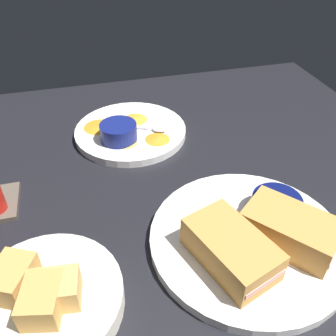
# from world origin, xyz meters

# --- Properties ---
(ground_plane) EXTENTS (1.10, 1.10, 0.03)m
(ground_plane) POSITION_xyz_m (0.00, 0.00, -0.01)
(ground_plane) COLOR black
(plate_sandwich_main) EXTENTS (0.30, 0.30, 0.02)m
(plate_sandwich_main) POSITION_xyz_m (-0.07, -0.11, 0.01)
(plate_sandwich_main) COLOR white
(plate_sandwich_main) RESTS_ON ground_plane
(sandwich_half_near) EXTENTS (0.15, 0.11, 0.05)m
(sandwich_half_near) POSITION_xyz_m (-0.11, -0.06, 0.04)
(sandwich_half_near) COLOR #C68C42
(sandwich_half_near) RESTS_ON plate_sandwich_main
(sandwich_half_far) EXTENTS (0.15, 0.14, 0.05)m
(sandwich_half_far) POSITION_xyz_m (-0.10, -0.16, 0.04)
(sandwich_half_far) COLOR #C68C42
(sandwich_half_far) RESTS_ON plate_sandwich_main
(ramekin_dark_sauce) EXTENTS (0.08, 0.08, 0.03)m
(ramekin_dark_sauce) POSITION_xyz_m (-0.04, -0.16, 0.03)
(ramekin_dark_sauce) COLOR #0C144C
(ramekin_dark_sauce) RESTS_ON plate_sandwich_main
(spoon_by_dark_ramekin) EXTENTS (0.05, 0.10, 0.01)m
(spoon_by_dark_ramekin) POSITION_xyz_m (-0.06, -0.11, 0.02)
(spoon_by_dark_ramekin) COLOR silver
(spoon_by_dark_ramekin) RESTS_ON plate_sandwich_main
(plate_chips_companion) EXTENTS (0.24, 0.24, 0.02)m
(plate_chips_companion) POSITION_xyz_m (0.27, 0.01, 0.01)
(plate_chips_companion) COLOR white
(plate_chips_companion) RESTS_ON ground_plane
(ramekin_light_gravy) EXTENTS (0.08, 0.08, 0.04)m
(ramekin_light_gravy) POSITION_xyz_m (0.24, 0.04, 0.04)
(ramekin_light_gravy) COLOR navy
(ramekin_light_gravy) RESTS_ON plate_chips_companion
(spoon_by_gravy_ramekin) EXTENTS (0.05, 0.10, 0.01)m
(spoon_by_gravy_ramekin) POSITION_xyz_m (0.25, -0.03, 0.02)
(spoon_by_gravy_ramekin) COLOR silver
(spoon_by_gravy_ramekin) RESTS_ON plate_chips_companion
(plantain_chip_scatter) EXTENTS (0.16, 0.19, 0.01)m
(plantain_chip_scatter) POSITION_xyz_m (0.27, 0.02, 0.02)
(plantain_chip_scatter) COLOR orange
(plantain_chip_scatter) RESTS_ON plate_chips_companion
(bread_basket_rear) EXTENTS (0.20, 0.20, 0.07)m
(bread_basket_rear) POSITION_xyz_m (-0.11, 0.19, 0.02)
(bread_basket_rear) COLOR silver
(bread_basket_rear) RESTS_ON ground_plane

